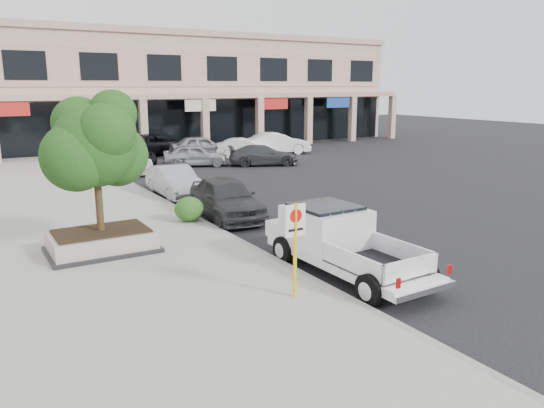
% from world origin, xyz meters
% --- Properties ---
extents(ground, '(120.00, 120.00, 0.00)m').
position_xyz_m(ground, '(0.00, 0.00, 0.00)').
color(ground, black).
rests_on(ground, ground).
extents(sidewalk, '(8.00, 52.00, 0.15)m').
position_xyz_m(sidewalk, '(-5.50, 6.00, 0.07)').
color(sidewalk, gray).
rests_on(sidewalk, ground).
extents(curb, '(0.20, 52.00, 0.15)m').
position_xyz_m(curb, '(-1.55, 6.00, 0.07)').
color(curb, gray).
rests_on(curb, ground).
extents(strip_mall, '(40.55, 12.43, 9.50)m').
position_xyz_m(strip_mall, '(8.00, 33.93, 4.75)').
color(strip_mall, tan).
rests_on(strip_mall, ground).
extents(planter, '(3.20, 2.20, 0.68)m').
position_xyz_m(planter, '(-5.74, 3.98, 0.48)').
color(planter, black).
rests_on(planter, sidewalk).
extents(planter_tree, '(2.90, 2.55, 4.00)m').
position_xyz_m(planter_tree, '(-5.61, 4.13, 3.41)').
color(planter_tree, '#2F2212').
rests_on(planter_tree, planter).
extents(no_parking_sign, '(0.55, 0.09, 2.30)m').
position_xyz_m(no_parking_sign, '(-2.64, -2.06, 1.63)').
color(no_parking_sign, yellow).
rests_on(no_parking_sign, sidewalk).
extents(hedge, '(1.10, 0.99, 0.93)m').
position_xyz_m(hedge, '(-2.03, 6.05, 0.62)').
color(hedge, '#1C4714').
rests_on(hedge, sidewalk).
extents(pickup_truck, '(2.23, 5.78, 1.81)m').
position_xyz_m(pickup_truck, '(-0.35, -1.24, 0.90)').
color(pickup_truck, white).
rests_on(pickup_truck, ground).
extents(curb_car_a, '(2.46, 4.99, 1.64)m').
position_xyz_m(curb_car_a, '(-0.37, 6.27, 0.82)').
color(curb_car_a, '#292A2D').
rests_on(curb_car_a, ground).
extents(curb_car_b, '(1.62, 4.44, 1.45)m').
position_xyz_m(curb_car_b, '(-0.59, 11.31, 0.73)').
color(curb_car_b, '#929699').
rests_on(curb_car_b, ground).
extents(curb_car_c, '(2.55, 5.80, 1.66)m').
position_xyz_m(curb_car_c, '(-0.70, 19.98, 0.83)').
color(curb_car_c, white).
rests_on(curb_car_c, ground).
extents(curb_car_d, '(3.22, 5.87, 1.56)m').
position_xyz_m(curb_car_d, '(-0.01, 21.82, 0.78)').
color(curb_car_d, black).
rests_on(curb_car_d, ground).
extents(lot_car_a, '(4.49, 3.16, 1.42)m').
position_xyz_m(lot_car_a, '(4.05, 19.78, 0.71)').
color(lot_car_a, '#9A9EA2').
rests_on(lot_car_a, ground).
extents(lot_car_b, '(4.34, 2.85, 1.35)m').
position_xyz_m(lot_car_b, '(8.99, 22.36, 0.68)').
color(lot_car_b, silver).
rests_on(lot_car_b, ground).
extents(lot_car_c, '(4.92, 3.44, 1.32)m').
position_xyz_m(lot_car_c, '(8.03, 17.85, 0.66)').
color(lot_car_c, '#333738').
rests_on(lot_car_c, ground).
extents(lot_car_d, '(6.23, 3.87, 1.61)m').
position_xyz_m(lot_car_d, '(3.59, 26.53, 0.80)').
color(lot_car_d, black).
rests_on(lot_car_d, ground).
extents(lot_car_e, '(4.91, 2.64, 1.59)m').
position_xyz_m(lot_car_e, '(6.16, 23.65, 0.79)').
color(lot_car_e, '#96979D').
rests_on(lot_car_e, ground).
extents(lot_car_f, '(5.22, 2.93, 1.63)m').
position_xyz_m(lot_car_f, '(11.86, 22.36, 0.81)').
color(lot_car_f, white).
rests_on(lot_car_f, ground).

